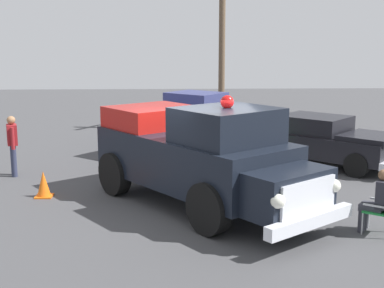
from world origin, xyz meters
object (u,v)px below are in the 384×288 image
object	(u,v)px
vintage_fire_truck	(199,154)
parked_pickup	(181,121)
lawn_chair_by_car	(222,151)
spectator_seated	(378,199)
utility_pole	(222,43)
traffic_cone	(44,184)
classic_hot_rod	(324,140)
spectator_standing	(12,142)

from	to	relation	value
vintage_fire_truck	parked_pickup	bearing A→B (deg)	-87.51
lawn_chair_by_car	spectator_seated	bearing A→B (deg)	116.07
vintage_fire_truck	spectator_seated	size ratio (longest dim) A/B	4.71
utility_pole	traffic_cone	distance (m)	11.22
lawn_chair_by_car	utility_pole	size ratio (longest dim) A/B	0.15
vintage_fire_truck	spectator_seated	world-z (taller)	vintage_fire_truck
classic_hot_rod	spectator_seated	world-z (taller)	classic_hot_rod
utility_pole	vintage_fire_truck	bearing A→B (deg)	81.72
spectator_seated	spectator_standing	xyz separation A→B (m)	(8.33, -4.82, 0.27)
classic_hot_rod	spectator_seated	xyz separation A→B (m)	(0.64, 5.84, -0.05)
vintage_fire_truck	parked_pickup	distance (m)	6.39
vintage_fire_truck	traffic_cone	distance (m)	3.87
parked_pickup	vintage_fire_truck	bearing A→B (deg)	92.49
classic_hot_rod	utility_pole	distance (m)	7.36
spectator_seated	utility_pole	world-z (taller)	utility_pole
vintage_fire_truck	spectator_standing	bearing A→B (deg)	-30.54
parked_pickup	spectator_standing	bearing A→B (deg)	36.39
parked_pickup	spectator_seated	distance (m)	9.04
spectator_seated	classic_hot_rod	bearing A→B (deg)	-96.28
parked_pickup	spectator_standing	xyz separation A→B (m)	(4.69, 3.46, -0.02)
utility_pole	traffic_cone	xyz separation A→B (m)	(5.16, 9.39, -3.31)
spectator_seated	traffic_cone	size ratio (longest dim) A/B	2.03
utility_pole	traffic_cone	bearing A→B (deg)	61.21
vintage_fire_truck	traffic_cone	size ratio (longest dim) A/B	9.56
spectator_standing	utility_pole	bearing A→B (deg)	-131.44
spectator_standing	utility_pole	size ratio (longest dim) A/B	0.24
utility_pole	classic_hot_rod	bearing A→B (deg)	111.73
classic_hot_rod	traffic_cone	world-z (taller)	classic_hot_rod
lawn_chair_by_car	traffic_cone	distance (m)	5.12
parked_pickup	traffic_cone	size ratio (longest dim) A/B	7.63
classic_hot_rod	utility_pole	size ratio (longest dim) A/B	0.64
vintage_fire_truck	spectator_standing	xyz separation A→B (m)	(4.97, -2.93, -0.23)
lawn_chair_by_car	spectator_seated	distance (m)	5.74
parked_pickup	spectator_seated	bearing A→B (deg)	113.74
vintage_fire_truck	classic_hot_rod	distance (m)	5.64
lawn_chair_by_car	utility_pole	world-z (taller)	utility_pole
vintage_fire_truck	spectator_seated	distance (m)	3.89
spectator_seated	utility_pole	distance (m)	12.62
vintage_fire_truck	parked_pickup	xyz separation A→B (m)	(0.28, -6.39, -0.21)
spectator_standing	traffic_cone	distance (m)	2.53
spectator_standing	utility_pole	xyz separation A→B (m)	(-6.46, -7.31, 2.65)
parked_pickup	traffic_cone	world-z (taller)	parked_pickup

